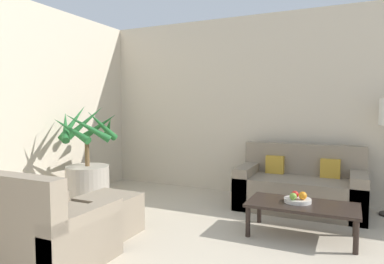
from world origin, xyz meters
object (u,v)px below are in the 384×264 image
sofa_loveseat (300,188)px  coffee_table (302,207)px  apple_green (293,196)px  orange_fruit (303,196)px  apple_red (295,194)px  ottoman (109,214)px  fruit_bowl (298,200)px  potted_palm (88,172)px  armchair (52,234)px

sofa_loveseat → coffee_table: sofa_loveseat is taller
apple_green → orange_fruit: orange_fruit is taller
apple_red → ottoman: size_ratio=0.14×
fruit_bowl → ottoman: bearing=-155.9°
potted_palm → sofa_loveseat: 2.85m
fruit_bowl → armchair: 2.38m
coffee_table → apple_green: bearing=-150.2°
coffee_table → armchair: bearing=-139.6°
armchair → sofa_loveseat: bearing=56.4°
potted_palm → apple_red: bearing=0.7°
apple_red → ottoman: apple_red is taller
apple_red → orange_fruit: size_ratio=0.91×
sofa_loveseat → apple_red: (0.07, -0.93, 0.14)m
fruit_bowl → ottoman: ottoman is taller
potted_palm → orange_fruit: size_ratio=16.67×
coffee_table → armchair: (-1.82, -1.55, -0.04)m
potted_palm → coffee_table: bearing=-0.1°
potted_palm → apple_red: potted_palm is taller
sofa_loveseat → fruit_bowl: sofa_loveseat is taller
apple_green → ottoman: apple_green is taller
sofa_loveseat → apple_green: sofa_loveseat is taller
potted_palm → apple_green: size_ratio=18.86×
fruit_bowl → armchair: armchair is taller
orange_fruit → armchair: bearing=-139.6°
orange_fruit → ottoman: 2.02m
sofa_loveseat → potted_palm: bearing=-160.2°
potted_palm → armchair: 1.86m
apple_red → armchair: armchair is taller
fruit_bowl → apple_red: apple_red is taller
ottoman → orange_fruit: bearing=22.7°
potted_palm → ottoman: (0.98, -0.78, -0.24)m
apple_green → ottoman: (-1.76, -0.72, -0.22)m
coffee_table → apple_green: (-0.08, -0.05, 0.12)m
apple_red → coffee_table: bearing=-25.3°
potted_palm → fruit_bowl: size_ratio=5.00×
fruit_bowl → armchair: bearing=-138.2°
potted_palm → apple_green: (2.75, -0.05, -0.03)m
apple_red → ottoman: (-1.77, -0.81, -0.22)m
ottoman → armchair: bearing=-88.4°
armchair → ottoman: 0.78m
orange_fruit → coffee_table: bearing=-134.8°
potted_palm → apple_red: (2.75, 0.03, -0.03)m
sofa_loveseat → orange_fruit: bearing=-81.0°
potted_palm → coffee_table: potted_palm is taller
sofa_loveseat → armchair: sofa_loveseat is taller
apple_red → ottoman: 1.96m
apple_red → apple_green: bearing=-93.4°
potted_palm → armchair: potted_palm is taller
potted_palm → coffee_table: 2.84m
fruit_bowl → orange_fruit: bearing=-27.2°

